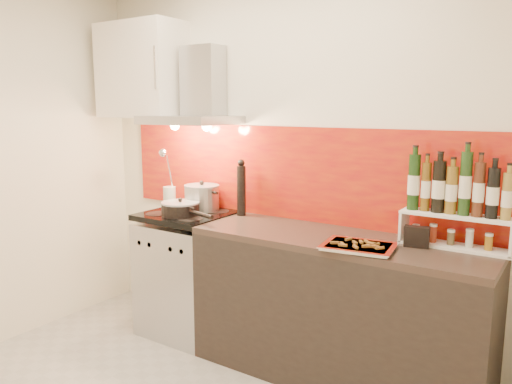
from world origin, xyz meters
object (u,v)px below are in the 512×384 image
Objects in this scene: counter at (337,308)px; baking_tray at (359,246)px; stock_pot at (202,197)px; range_stove at (189,274)px; pepper_mill at (241,188)px; saute_pan at (181,209)px.

counter is 4.23× the size of baking_tray.
stock_pot is (-1.17, 0.13, 0.56)m from counter.
range_stove is 0.51× the size of counter.
range_stove is 2.14× the size of baking_tray.
baking_tray is (0.19, -0.17, 0.47)m from counter.
pepper_mill reaches higher than baking_tray.
stock_pot is at bearing 167.80° from baking_tray.
baking_tray is (1.39, -0.16, 0.47)m from range_stove.
saute_pan is (-0.01, -0.23, -0.05)m from stock_pot.
counter is at bearing 0.23° from range_stove.
saute_pan is at bearing -91.34° from stock_pot.
stock_pot reaches higher than range_stove.
range_stove is 2.24× the size of pepper_mill.
baking_tray is at bearing -12.20° from stock_pot.
range_stove is at bearing -152.80° from pepper_mill.
stock_pot is at bearing 173.78° from counter.
stock_pot reaches higher than saute_pan.
counter is at bearing 4.84° from saute_pan.
pepper_mill is at bearing 168.12° from counter.
stock_pot is 1.40m from baking_tray.
pepper_mill is (-0.84, 0.18, 0.65)m from counter.
stock_pot is 0.23m from saute_pan.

